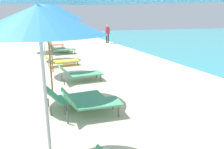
# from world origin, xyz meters

# --- Properties ---
(umbrella_third) EXTENTS (1.86, 1.86, 2.43)m
(umbrella_third) POSITION_xyz_m (-0.65, 6.05, 2.16)
(umbrella_third) COLOR silver
(umbrella_third) RESTS_ON ground
(lounger_third_shoreside) EXTENTS (1.35, 0.61, 0.67)m
(lounger_third_shoreside) POSITION_xyz_m (0.31, 7.33, 0.34)
(lounger_third_shoreside) COLOR #4CA572
(lounger_third_shoreside) RESTS_ON ground
(umbrella_fourth) EXTENTS (1.98, 1.98, 2.71)m
(umbrella_fourth) POSITION_xyz_m (-0.43, 8.87, 2.39)
(umbrella_fourth) COLOR olive
(umbrella_fourth) RESTS_ON ground
(lounger_fourth_shoreside) EXTENTS (1.55, 0.68, 0.63)m
(lounger_fourth_shoreside) POSITION_xyz_m (0.60, 10.16, 0.30)
(lounger_fourth_shoreside) COLOR #4CA572
(lounger_fourth_shoreside) RESTS_ON ground
(lounger_fourth_inland) EXTENTS (1.48, 0.75, 0.63)m
(lounger_fourth_inland) POSITION_xyz_m (0.01, 7.95, 0.29)
(lounger_fourth_inland) COLOR #4CA572
(lounger_fourth_inland) RESTS_ON ground
(umbrella_fifth) EXTENTS (1.84, 1.84, 2.64)m
(umbrella_fifth) POSITION_xyz_m (-0.23, 11.88, 2.41)
(umbrella_fifth) COLOR olive
(umbrella_fifth) RESTS_ON ground
(lounger_fifth_shoreside) EXTENTS (1.64, 0.78, 0.51)m
(lounger_fifth_shoreside) POSITION_xyz_m (0.25, 12.98, 0.25)
(lounger_fifth_shoreside) COLOR yellow
(lounger_fifth_shoreside) RESTS_ON ground
(umbrella_sixth) EXTENTS (1.83, 1.83, 2.72)m
(umbrella_sixth) POSITION_xyz_m (-0.43, 15.21, 2.48)
(umbrella_sixth) COLOR silver
(umbrella_sixth) RESTS_ON ground
(lounger_sixth_shoreside) EXTENTS (1.62, 0.80, 0.67)m
(lounger_sixth_shoreside) POSITION_xyz_m (0.63, 16.36, 0.33)
(lounger_sixth_shoreside) COLOR #4CA572
(lounger_sixth_shoreside) RESTS_ON ground
(umbrella_farthest) EXTENTS (2.34, 2.34, 2.73)m
(umbrella_farthest) POSITION_xyz_m (-0.58, 18.21, 2.41)
(umbrella_farthest) COLOR olive
(umbrella_farthest) RESTS_ON ground
(lounger_farthest_shoreside) EXTENTS (1.26, 0.72, 0.51)m
(lounger_farthest_shoreside) POSITION_xyz_m (0.45, 19.45, 0.27)
(lounger_farthest_shoreside) COLOR #D8593F
(lounger_farthest_shoreside) RESTS_ON ground
(lounger_farthest_inland) EXTENTS (1.38, 0.91, 0.50)m
(lounger_farthest_inland) POSITION_xyz_m (0.51, 17.18, 0.24)
(lounger_farthest_inland) COLOR #4CA572
(lounger_farthest_inland) RESTS_ON ground
(person_walking_near) EXTENTS (0.40, 0.30, 1.62)m
(person_walking_near) POSITION_xyz_m (5.15, 21.19, 0.98)
(person_walking_near) COLOR #262628
(person_walking_near) RESTS_ON ground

